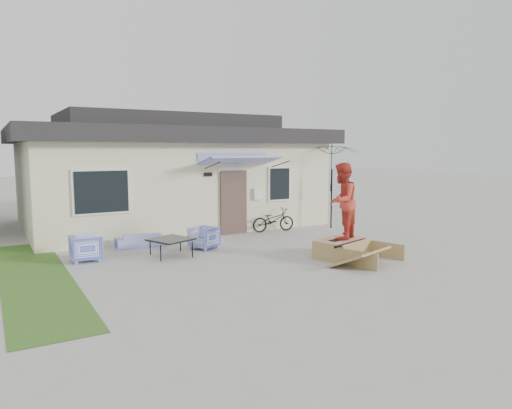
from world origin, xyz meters
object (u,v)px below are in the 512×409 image
armchair_left (86,247)px  skate_ramp (342,248)px  skateboard (341,238)px  armchair_right (204,237)px  coffee_table (171,247)px  loveseat (141,237)px  patio_umbrella (332,179)px  skater (342,200)px  bicycle (273,217)px

armchair_left → skate_ramp: (5.84, -2.93, -0.14)m
armchair_left → skateboard: (5.82, -2.88, 0.12)m
armchair_right → coffee_table: (-1.13, -0.42, -0.11)m
loveseat → skateboard: size_ratio=1.60×
armchair_left → patio_umbrella: 8.61m
coffee_table → patio_umbrella: (6.45, 1.30, 1.51)m
coffee_table → skater: (3.80, -2.31, 1.27)m
patio_umbrella → coffee_table: bearing=-168.6°
loveseat → skateboard: loveseat is taller
armchair_left → armchair_right: (3.15, -0.15, -0.02)m
coffee_table → loveseat: bearing=102.2°
loveseat → patio_umbrella: bearing=-178.5°
skater → patio_umbrella: bearing=-157.2°
coffee_table → skateboard: 4.45m
armchair_right → skateboard: 3.82m
skater → bicycle: bearing=-127.9°
loveseat → bicycle: (4.63, 0.16, 0.21)m
skate_ramp → skateboard: size_ratio=2.14×
armchair_right → armchair_left: bearing=-117.4°
skate_ramp → skater: size_ratio=0.94×
skater → skateboard: bearing=141.9°
armchair_right → skate_ramp: bearing=19.5°
skater → coffee_table: bearing=-62.3°
skateboard → skater: bearing=156.3°
skate_ramp → skater: 1.27m
skateboard → armchair_right: bearing=117.8°
coffee_table → bicycle: bicycle is taller
bicycle → skater: 4.21m
armchair_left → skateboard: size_ratio=0.85×
coffee_table → skateboard: bearing=-31.3°
armchair_left → coffee_table: (2.02, -0.58, -0.13)m
armchair_right → patio_umbrella: patio_umbrella is taller
armchair_left → bicycle: size_ratio=0.48×
armchair_left → patio_umbrella: size_ratio=0.33×
skateboard → bicycle: bearing=66.6°
patio_umbrella → skate_ramp: size_ratio=1.20×
armchair_left → bicycle: bearing=-79.1°
loveseat → skateboard: bearing=140.6°
loveseat → skate_ramp: 5.73m
loveseat → coffee_table: size_ratio=1.45×
coffee_table → skater: bearing=-31.3°
patio_umbrella → skate_ramp: (-2.63, -3.66, -1.52)m
loveseat → patio_umbrella: patio_umbrella is taller
armchair_right → skater: (2.67, -2.73, 1.16)m
armchair_left → coffee_table: 2.10m
armchair_right → skateboard: armchair_right is taller
coffee_table → bicycle: 4.64m
armchair_right → skater: size_ratio=0.35×
bicycle → patio_umbrella: 2.54m
loveseat → skate_ramp: bearing=140.4°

